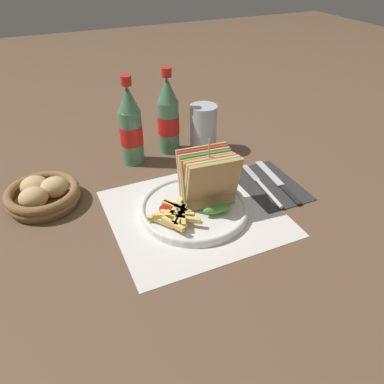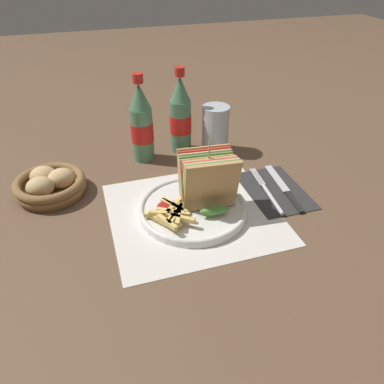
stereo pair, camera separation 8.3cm
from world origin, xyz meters
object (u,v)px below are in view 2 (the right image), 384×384
Objects in this scene: club_sandwich at (208,181)px; fork at (269,194)px; coke_bottle_near at (142,125)px; knife at (284,188)px; glass_near at (215,132)px; coke_bottle_far at (180,116)px; bread_basket at (50,184)px; plate_main at (195,208)px.

club_sandwich reaches higher than fork.
coke_bottle_near is at bearing 108.56° from club_sandwich.
glass_near reaches higher than knife.
glass_near is (0.11, 0.26, -0.02)m from club_sandwich.
club_sandwich is 0.28m from glass_near.
coke_bottle_near and coke_bottle_far have the same top height.
bread_basket is at bearing 166.29° from fork.
glass_near is (0.09, -0.03, -0.04)m from coke_bottle_far.
coke_bottle_near is 0.11m from coke_bottle_far.
club_sandwich is at bearing -113.41° from glass_near.
coke_bottle_far is at bearing 79.96° from plate_main.
glass_near reaches higher than fork.
club_sandwich is at bearing -94.12° from coke_bottle_far.
club_sandwich is (0.03, 0.00, 0.06)m from plate_main.
fork is (0.18, 0.00, -0.00)m from plate_main.
bread_basket is at bearing 150.71° from plate_main.
fork is 1.49× the size of glass_near.
coke_bottle_far is at bearing 18.94° from bread_basket.
fork is 0.26m from glass_near.
plate_main is at bearing -170.06° from knife.
coke_bottle_near is at bearing 144.36° from knife.
coke_bottle_near reaches higher than knife.
plate_main is 1.03× the size of coke_bottle_near.
plate_main is 1.55× the size of club_sandwich.
plate_main is 1.23× the size of fork.
fork is 0.83× the size of coke_bottle_near.
bread_basket is at bearing -161.06° from coke_bottle_far.
plate_main is at bearing -29.29° from bread_basket.
knife is 0.34m from coke_bottle_far.
fork is 0.37m from coke_bottle_near.
fork is at bearing -80.67° from glass_near.
glass_near reaches higher than bread_basket.
glass_near is at bearing 115.94° from knife.
coke_bottle_near reaches higher than plate_main.
plate_main is 0.07m from club_sandwich.
coke_bottle_far is 1.79× the size of glass_near.
club_sandwich is 0.76× the size of knife.
coke_bottle_far is (0.05, 0.29, 0.09)m from plate_main.
coke_bottle_far is at bearing 159.30° from glass_near.
knife is at bearing 4.66° from plate_main.
coke_bottle_near is 0.21m from glass_near.
glass_near is at bearing -20.70° from coke_bottle_far.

